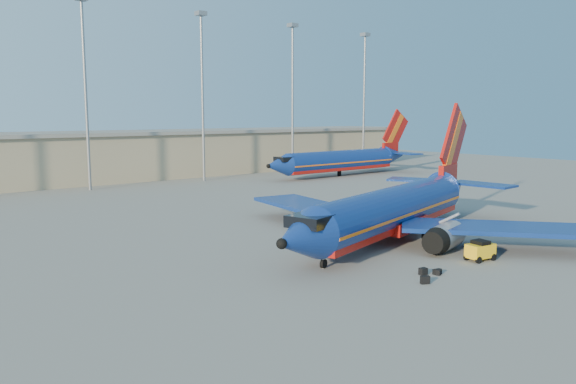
{
  "coord_description": "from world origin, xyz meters",
  "views": [
    {
      "loc": [
        -34.87,
        -39.01,
        11.41
      ],
      "look_at": [
        -1.09,
        2.76,
        4.0
      ],
      "focal_mm": 35.0,
      "sensor_mm": 36.0,
      "label": 1
    }
  ],
  "objects": [
    {
      "name": "aircraft_main",
      "position": [
        5.12,
        -5.43,
        2.72
      ],
      "size": [
        36.73,
        34.82,
        12.74
      ],
      "rotation": [
        0.0,
        0.0,
        0.28
      ],
      "color": "navy",
      "rests_on": "ground"
    },
    {
      "name": "aircraft_second",
      "position": [
        39.48,
        36.4,
        2.88
      ],
      "size": [
        37.11,
        14.46,
        12.57
      ],
      "rotation": [
        0.0,
        0.0,
        0.02
      ],
      "color": "navy",
      "rests_on": "ground"
    },
    {
      "name": "light_mast_row",
      "position": [
        5.0,
        46.0,
        17.55
      ],
      "size": [
        101.6,
        1.6,
        28.65
      ],
      "color": "gray",
      "rests_on": "ground"
    },
    {
      "name": "luggage_pile",
      "position": [
        -2.81,
        -15.36,
        0.23
      ],
      "size": [
        3.26,
        1.98,
        0.55
      ],
      "color": "black",
      "rests_on": "ground"
    },
    {
      "name": "terminal_building",
      "position": [
        10.0,
        58.0,
        4.32
      ],
      "size": [
        122.0,
        16.0,
        8.5
      ],
      "color": "gray",
      "rests_on": "ground"
    },
    {
      "name": "ground",
      "position": [
        0.0,
        0.0,
        0.0
      ],
      "size": [
        220.0,
        220.0,
        0.0
      ],
      "primitive_type": "plane",
      "color": "slate",
      "rests_on": "ground"
    },
    {
      "name": "baggage_tug",
      "position": [
        4.04,
        -15.01,
        0.84
      ],
      "size": [
        2.42,
        1.65,
        1.62
      ],
      "rotation": [
        0.0,
        0.0,
        -0.14
      ],
      "color": "yellow",
      "rests_on": "ground"
    }
  ]
}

